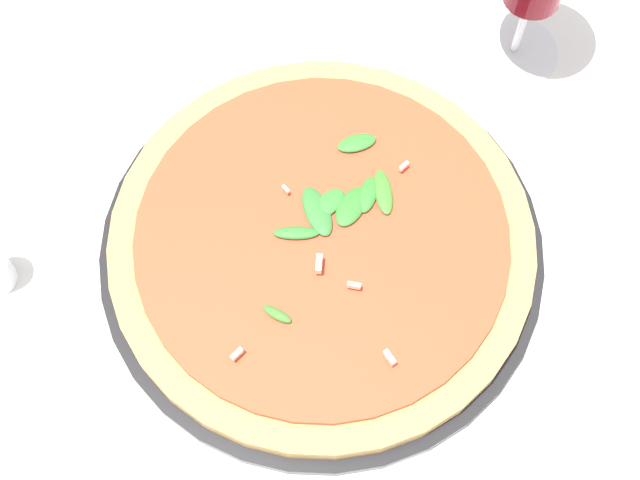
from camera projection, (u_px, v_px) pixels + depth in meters
ground_plane at (308, 237)px, 0.75m from camera, size 6.00×6.00×0.00m
pizza_arugula_main at (320, 246)px, 0.73m from camera, size 0.37×0.37×0.05m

